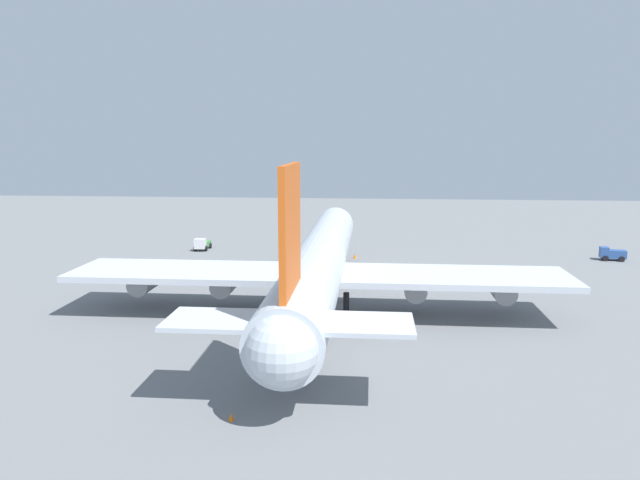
# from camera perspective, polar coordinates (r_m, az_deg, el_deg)

# --- Properties ---
(ground_plane) EXTENTS (269.03, 269.03, 0.00)m
(ground_plane) POSITION_cam_1_polar(r_m,az_deg,el_deg) (73.08, -0.00, -6.45)
(ground_plane) COLOR slate
(cargo_airplane) EXTENTS (67.26, 57.73, 18.51)m
(cargo_airplane) POSITION_cam_1_polar(r_m,az_deg,el_deg) (71.34, -0.03, -2.20)
(cargo_airplane) COLOR silver
(cargo_airplane) RESTS_ON ground_plane
(pushback_tractor) EXTENTS (2.72, 4.31, 2.26)m
(pushback_tractor) POSITION_cam_1_polar(r_m,az_deg,el_deg) (111.73, 26.33, -1.19)
(pushback_tractor) COLOR #2D5193
(pushback_tractor) RESTS_ON ground_plane
(cargo_loader) EXTENTS (4.86, 2.41, 2.33)m
(cargo_loader) POSITION_cam_1_polar(r_m,az_deg,el_deg) (111.76, -11.29, -0.38)
(cargo_loader) COLOR silver
(cargo_loader) RESTS_ON ground_plane
(safety_cone_nose) EXTENTS (0.58, 0.58, 0.83)m
(safety_cone_nose) POSITION_cam_1_polar(r_m,az_deg,el_deg) (102.19, 3.38, -1.55)
(safety_cone_nose) COLOR orange
(safety_cone_nose) RESTS_ON ground_plane
(safety_cone_tail) EXTENTS (0.41, 0.41, 0.59)m
(safety_cone_tail) POSITION_cam_1_polar(r_m,az_deg,el_deg) (45.55, -8.55, -16.52)
(safety_cone_tail) COLOR orange
(safety_cone_tail) RESTS_ON ground_plane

